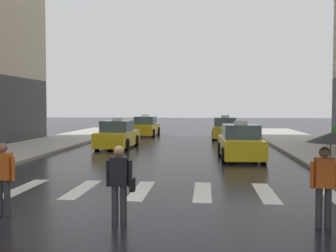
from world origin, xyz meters
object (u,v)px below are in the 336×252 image
(taxi_second, at_px, (118,136))
(pedestrian_plain_coat, at_px, (3,174))
(taxi_lead, at_px, (240,143))
(taxi_third, at_px, (225,129))
(taxi_fourth, at_px, (146,127))
(pedestrian_with_umbrella, at_px, (328,153))
(pedestrian_with_handbag, at_px, (120,180))

(taxi_second, xyz_separation_m, pedestrian_plain_coat, (0.73, -15.13, 0.21))
(taxi_lead, relative_size, taxi_third, 0.99)
(taxi_third, bearing_deg, taxi_fourth, 158.78)
(taxi_third, height_order, pedestrian_with_umbrella, pedestrian_with_umbrella)
(taxi_lead, height_order, pedestrian_plain_coat, taxi_lead)
(taxi_lead, relative_size, pedestrian_with_umbrella, 2.37)
(taxi_second, height_order, pedestrian_with_handbag, taxi_second)
(taxi_second, distance_m, pedestrian_with_handbag, 15.93)
(pedestrian_with_umbrella, relative_size, pedestrian_with_handbag, 1.18)
(taxi_lead, bearing_deg, taxi_second, 147.00)
(taxi_second, relative_size, taxi_fourth, 1.00)
(taxi_second, bearing_deg, taxi_fourth, 88.92)
(taxi_lead, xyz_separation_m, taxi_fourth, (-6.70, 14.57, 0.00))
(pedestrian_with_umbrella, distance_m, pedestrian_plain_coat, 7.04)
(taxi_second, relative_size, pedestrian_with_handbag, 2.78)
(taxi_fourth, bearing_deg, taxi_lead, -65.29)
(taxi_second, xyz_separation_m, pedestrian_with_umbrella, (7.74, -15.36, 0.79))
(pedestrian_plain_coat, bearing_deg, taxi_third, 75.17)
(taxi_fourth, xyz_separation_m, pedestrian_with_umbrella, (7.55, -25.45, 0.79))
(taxi_third, bearing_deg, taxi_lead, -89.24)
(taxi_third, distance_m, pedestrian_plain_coat, 23.46)
(taxi_fourth, height_order, pedestrian_with_handbag, taxi_fourth)
(pedestrian_plain_coat, bearing_deg, pedestrian_with_umbrella, -1.90)
(taxi_second, xyz_separation_m, taxi_fourth, (0.19, 10.09, 0.00))
(pedestrian_with_handbag, bearing_deg, taxi_second, 102.64)
(taxi_fourth, height_order, pedestrian_plain_coat, taxi_fourth)
(taxi_fourth, xyz_separation_m, pedestrian_with_handbag, (3.30, -25.63, 0.21))
(taxi_second, height_order, pedestrian_plain_coat, taxi_second)
(taxi_lead, xyz_separation_m, taxi_second, (-6.89, 4.48, 0.00))
(taxi_lead, distance_m, taxi_third, 12.03)
(pedestrian_with_handbag, distance_m, pedestrian_plain_coat, 2.79)
(taxi_fourth, distance_m, pedestrian_plain_coat, 25.23)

